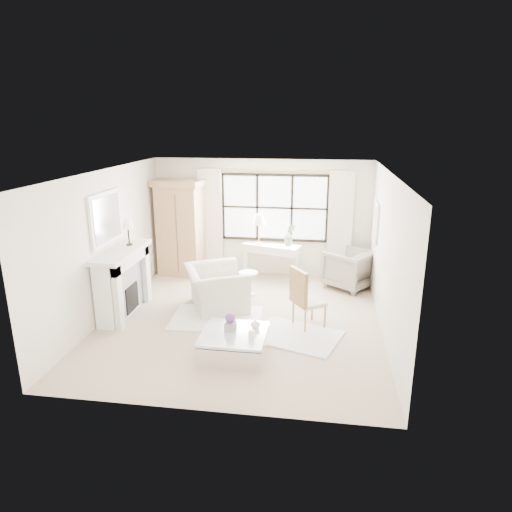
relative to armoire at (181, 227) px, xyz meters
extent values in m
plane|color=tan|center=(1.86, -2.40, -1.14)|extent=(5.50, 5.50, 0.00)
plane|color=white|center=(1.86, -2.40, 1.56)|extent=(5.50, 5.50, 0.00)
plane|color=white|center=(1.86, 0.35, 0.21)|extent=(5.00, 0.00, 5.00)
plane|color=white|center=(1.86, -5.15, 0.21)|extent=(5.00, 0.00, 5.00)
plane|color=silver|center=(-0.64, -2.40, 0.21)|extent=(0.00, 5.50, 5.50)
plane|color=beige|center=(4.36, -2.40, 0.21)|extent=(0.00, 5.50, 5.50)
cube|color=silver|center=(2.16, 0.33, 0.46)|extent=(2.40, 0.02, 1.50)
cylinder|color=#AE803C|center=(2.16, 0.27, 1.33)|extent=(3.30, 0.04, 0.04)
cube|color=silver|center=(0.66, 0.25, 0.10)|extent=(0.55, 0.10, 2.47)
cube|color=beige|center=(3.66, 0.25, 0.10)|extent=(0.55, 0.10, 2.47)
cube|color=silver|center=(-0.43, -2.40, -0.55)|extent=(0.34, 1.50, 1.18)
cube|color=#B0B0B7|center=(-0.26, -2.40, -0.61)|extent=(0.03, 1.22, 0.97)
cube|color=black|center=(-0.25, -2.40, -0.82)|extent=(0.06, 0.52, 0.50)
cube|color=silver|center=(-0.39, -2.40, 0.08)|extent=(0.58, 1.66, 0.08)
cube|color=white|center=(-0.61, -2.40, 0.70)|extent=(0.05, 1.15, 0.95)
cube|color=#B4B8BF|center=(-0.58, -2.40, 0.70)|extent=(0.02, 1.00, 0.80)
cube|color=white|center=(4.33, -0.70, 0.41)|extent=(0.04, 0.62, 0.82)
cube|color=#BEB093|center=(4.31, -0.70, 0.41)|extent=(0.01, 0.52, 0.72)
cylinder|color=black|center=(-0.35, -2.08, 0.14)|extent=(0.12, 0.12, 0.03)
cylinder|color=black|center=(-0.35, -2.08, 0.30)|extent=(0.03, 0.03, 0.30)
cone|color=#FFEDD0|center=(-0.35, -2.08, 0.54)|extent=(0.22, 0.22, 0.18)
cube|color=tan|center=(0.00, 0.00, -0.09)|extent=(1.07, 0.73, 2.10)
cube|color=tan|center=(0.00, 0.00, 1.03)|extent=(1.21, 0.85, 0.14)
cube|color=white|center=(2.13, 0.04, -0.46)|extent=(1.31, 0.75, 0.14)
cube|color=white|center=(2.13, 0.04, -0.37)|extent=(1.37, 0.81, 0.06)
cylinder|color=#AA7A3B|center=(1.84, 0.04, -0.32)|extent=(0.14, 0.14, 0.03)
cylinder|color=#AA7A3B|center=(1.84, 0.04, -0.08)|extent=(0.02, 0.02, 0.46)
cone|color=#F4EAC7|center=(1.84, 0.04, 0.24)|extent=(0.28, 0.28, 0.22)
imported|color=#556E49|center=(2.54, 0.03, -0.09)|extent=(0.30, 0.25, 0.50)
cylinder|color=white|center=(1.78, -1.12, -1.12)|extent=(0.26, 0.26, 0.03)
cylinder|color=white|center=(1.78, -1.12, -0.89)|extent=(0.06, 0.06, 0.44)
cylinder|color=white|center=(1.78, -1.12, -0.65)|extent=(0.40, 0.40, 0.03)
cube|color=white|center=(1.39, -2.39, -1.13)|extent=(1.73, 1.28, 0.03)
cube|color=white|center=(2.90, -2.91, -1.13)|extent=(1.67, 1.45, 0.03)
imported|color=beige|center=(1.27, -1.88, -0.74)|extent=(1.51, 1.58, 0.81)
imported|color=gray|center=(3.88, -0.33, -0.72)|extent=(1.28, 1.28, 0.84)
cube|color=beige|center=(3.09, -2.47, -0.68)|extent=(0.65, 0.65, 0.07)
cube|color=#A67945|center=(2.89, -2.59, -0.36)|extent=(0.31, 0.43, 0.60)
cube|color=white|center=(1.97, -3.67, -0.98)|extent=(1.01, 1.01, 0.32)
cube|color=silver|center=(1.97, -3.67, -0.78)|extent=(1.01, 1.01, 0.04)
cube|color=slate|center=(1.90, -3.58, -0.70)|extent=(0.17, 0.17, 0.13)
sphere|color=#5A3079|center=(1.90, -3.58, -0.56)|extent=(0.15, 0.15, 0.15)
cylinder|color=white|center=(2.26, -3.80, -0.70)|extent=(0.09, 0.09, 0.12)
imported|color=silver|center=(2.27, -3.47, -0.68)|extent=(0.16, 0.16, 0.16)
camera|label=1|loc=(3.24, -9.97, 2.41)|focal=32.00mm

